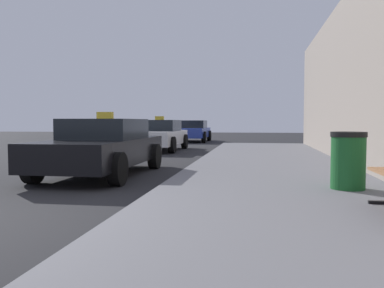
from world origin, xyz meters
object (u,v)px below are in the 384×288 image
Objects in this scene: car_white at (159,135)px; car_blue at (192,131)px; car_black at (103,146)px; trash_bin at (348,160)px.

car_blue is at bearing -91.68° from car_white.
car_black is 1.04× the size of car_white.
car_blue reaches higher than trash_bin.
car_white is at bearing -85.70° from car_black.
trash_bin is 18.14m from car_blue.
car_white reaches higher than trash_bin.
car_blue is (-0.35, 15.31, -0.00)m from car_black.
trash_bin is 11.17m from car_white.
car_white is 7.62m from car_blue.
car_white is at bearing 88.32° from car_blue.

